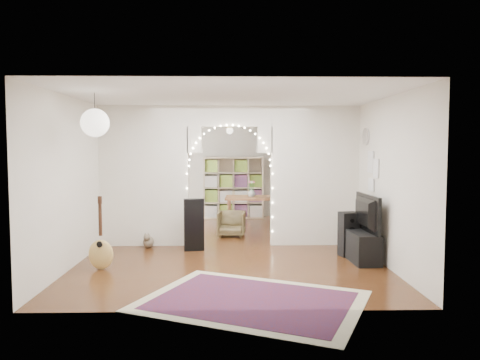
{
  "coord_description": "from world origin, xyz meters",
  "views": [
    {
      "loc": [
        -0.0,
        -9.07,
        1.9
      ],
      "look_at": [
        0.21,
        0.3,
        1.25
      ],
      "focal_mm": 35.0,
      "sensor_mm": 36.0,
      "label": 1
    }
  ],
  "objects_px": {
    "acoustic_guitar": "(101,243)",
    "media_console": "(361,246)",
    "floor_speaker": "(349,234)",
    "bookcase": "(233,187)",
    "dining_chair_right": "(231,224)",
    "dining_table": "(251,200)",
    "dining_chair_left": "(171,225)"
  },
  "relations": [
    {
      "from": "dining_chair_right",
      "to": "dining_chair_left",
      "type": "bearing_deg",
      "value": -171.3
    },
    {
      "from": "floor_speaker",
      "to": "dining_chair_left",
      "type": "height_order",
      "value": "floor_speaker"
    },
    {
      "from": "floor_speaker",
      "to": "bookcase",
      "type": "bearing_deg",
      "value": 101.56
    },
    {
      "from": "dining_chair_right",
      "to": "media_console",
      "type": "bearing_deg",
      "value": -39.87
    },
    {
      "from": "media_console",
      "to": "dining_chair_left",
      "type": "xyz_separation_m",
      "value": [
        -3.45,
        2.18,
        -0.0
      ]
    },
    {
      "from": "media_console",
      "to": "dining_chair_left",
      "type": "distance_m",
      "value": 4.08
    },
    {
      "from": "dining_chair_left",
      "to": "dining_chair_right",
      "type": "xyz_separation_m",
      "value": [
        1.29,
        0.06,
        0.02
      ]
    },
    {
      "from": "acoustic_guitar",
      "to": "dining_table",
      "type": "bearing_deg",
      "value": 77.4
    },
    {
      "from": "bookcase",
      "to": "acoustic_guitar",
      "type": "bearing_deg",
      "value": -114.38
    },
    {
      "from": "bookcase",
      "to": "dining_table",
      "type": "distance_m",
      "value": 1.78
    },
    {
      "from": "floor_speaker",
      "to": "dining_chair_left",
      "type": "bearing_deg",
      "value": 139.19
    },
    {
      "from": "dining_chair_left",
      "to": "dining_chair_right",
      "type": "height_order",
      "value": "dining_chair_right"
    },
    {
      "from": "media_console",
      "to": "dining_table",
      "type": "distance_m",
      "value": 3.6
    },
    {
      "from": "dining_chair_left",
      "to": "bookcase",
      "type": "bearing_deg",
      "value": 50.28
    },
    {
      "from": "floor_speaker",
      "to": "bookcase",
      "type": "xyz_separation_m",
      "value": [
        -1.98,
        4.51,
        0.44
      ]
    },
    {
      "from": "floor_speaker",
      "to": "dining_chair_right",
      "type": "height_order",
      "value": "floor_speaker"
    },
    {
      "from": "dining_table",
      "to": "dining_chair_left",
      "type": "relative_size",
      "value": 2.27
    },
    {
      "from": "acoustic_guitar",
      "to": "media_console",
      "type": "xyz_separation_m",
      "value": [
        4.21,
        0.47,
        -0.17
      ]
    },
    {
      "from": "acoustic_guitar",
      "to": "media_console",
      "type": "height_order",
      "value": "acoustic_guitar"
    },
    {
      "from": "media_console",
      "to": "bookcase",
      "type": "relative_size",
      "value": 0.61
    },
    {
      "from": "media_console",
      "to": "floor_speaker",
      "type": "bearing_deg",
      "value": 105.7
    },
    {
      "from": "media_console",
      "to": "dining_chair_right",
      "type": "height_order",
      "value": "dining_chair_right"
    },
    {
      "from": "floor_speaker",
      "to": "dining_table",
      "type": "relative_size",
      "value": 0.62
    },
    {
      "from": "floor_speaker",
      "to": "bookcase",
      "type": "relative_size",
      "value": 0.47
    },
    {
      "from": "acoustic_guitar",
      "to": "bookcase",
      "type": "distance_m",
      "value": 5.75
    },
    {
      "from": "dining_chair_left",
      "to": "acoustic_guitar",
      "type": "bearing_deg",
      "value": -119.09
    },
    {
      "from": "dining_table",
      "to": "bookcase",
      "type": "bearing_deg",
      "value": 106.03
    },
    {
      "from": "acoustic_guitar",
      "to": "dining_table",
      "type": "distance_m",
      "value": 4.41
    },
    {
      "from": "floor_speaker",
      "to": "dining_table",
      "type": "distance_m",
      "value": 3.22
    },
    {
      "from": "dining_chair_left",
      "to": "dining_chair_right",
      "type": "bearing_deg",
      "value": -10.37
    },
    {
      "from": "dining_table",
      "to": "acoustic_guitar",
      "type": "bearing_deg",
      "value": -122.09
    },
    {
      "from": "floor_speaker",
      "to": "dining_table",
      "type": "height_order",
      "value": "floor_speaker"
    }
  ]
}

